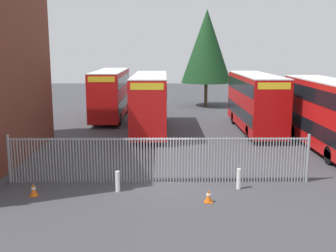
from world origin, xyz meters
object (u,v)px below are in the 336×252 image
at_px(double_decker_bus_near_gate, 328,112).
at_px(traffic_cone_by_gate, 208,196).
at_px(double_decker_bus_behind_fence_right, 111,92).
at_px(double_decker_bus_far_back, 255,100).
at_px(traffic_cone_mid_forecourt, 34,190).
at_px(bollard_center_front, 239,179).
at_px(bollard_near_left, 118,181).
at_px(double_decker_bus_behind_fence_left, 150,101).

height_order(double_decker_bus_near_gate, traffic_cone_by_gate, double_decker_bus_near_gate).
relative_size(double_decker_bus_behind_fence_right, double_decker_bus_far_back, 1.00).
bearing_deg(double_decker_bus_behind_fence_right, double_decker_bus_near_gate, -38.64).
bearing_deg(traffic_cone_mid_forecourt, double_decker_bus_near_gate, 27.09).
bearing_deg(traffic_cone_mid_forecourt, double_decker_bus_far_back, 48.51).
bearing_deg(double_decker_bus_far_back, bollard_center_front, -105.04).
xyz_separation_m(double_decker_bus_behind_fence_right, double_decker_bus_far_back, (12.01, -5.95, 0.00)).
bearing_deg(bollard_center_front, double_decker_bus_far_back, 74.96).
bearing_deg(double_decker_bus_behind_fence_right, bollard_center_front, -66.87).
height_order(double_decker_bus_far_back, bollard_near_left, double_decker_bus_far_back).
bearing_deg(bollard_near_left, double_decker_bus_behind_fence_left, 85.80).
bearing_deg(bollard_near_left, bollard_center_front, 3.11).
xyz_separation_m(double_decker_bus_behind_fence_left, bollard_center_front, (4.51, -13.34, -1.95)).
height_order(double_decker_bus_behind_fence_right, double_decker_bus_far_back, same).
xyz_separation_m(bollard_center_front, traffic_cone_by_gate, (-1.56, -1.67, -0.19)).
bearing_deg(traffic_cone_by_gate, bollard_center_front, 46.90).
xyz_separation_m(double_decker_bus_near_gate, double_decker_bus_behind_fence_right, (-15.26, 12.20, 0.00)).
xyz_separation_m(double_decker_bus_near_gate, bollard_center_front, (-6.91, -7.36, -1.95)).
bearing_deg(traffic_cone_mid_forecourt, bollard_center_front, 5.24).
relative_size(double_decker_bus_far_back, bollard_near_left, 11.38).
relative_size(bollard_near_left, traffic_cone_mid_forecourt, 1.61).
relative_size(double_decker_bus_behind_fence_left, double_decker_bus_far_back, 1.00).
height_order(double_decker_bus_near_gate, double_decker_bus_behind_fence_right, same).
distance_m(double_decker_bus_near_gate, traffic_cone_mid_forecourt, 18.12).
distance_m(bollard_near_left, traffic_cone_mid_forecourt, 3.65).
bearing_deg(traffic_cone_mid_forecourt, traffic_cone_by_gate, -6.29).
height_order(bollard_near_left, traffic_cone_mid_forecourt, bollard_near_left).
bearing_deg(double_decker_bus_behind_fence_right, double_decker_bus_far_back, -26.37).
height_order(bollard_near_left, bollard_center_front, same).
bearing_deg(bollard_center_front, double_decker_bus_near_gate, 46.83).
xyz_separation_m(traffic_cone_by_gate, traffic_cone_mid_forecourt, (-7.56, 0.83, 0.00)).
bearing_deg(traffic_cone_mid_forecourt, double_decker_bus_behind_fence_right, 87.86).
relative_size(double_decker_bus_behind_fence_right, traffic_cone_by_gate, 18.32).
distance_m(double_decker_bus_behind_fence_right, bollard_center_front, 21.36).
distance_m(double_decker_bus_far_back, traffic_cone_by_gate, 16.28).
distance_m(double_decker_bus_behind_fence_left, traffic_cone_by_gate, 15.44).
bearing_deg(double_decker_bus_behind_fence_left, traffic_cone_by_gate, -78.90).
relative_size(double_decker_bus_far_back, traffic_cone_by_gate, 18.32).
height_order(traffic_cone_by_gate, traffic_cone_mid_forecourt, same).
distance_m(double_decker_bus_behind_fence_right, double_decker_bus_far_back, 13.41).
height_order(double_decker_bus_behind_fence_left, double_decker_bus_behind_fence_right, same).
relative_size(double_decker_bus_near_gate, double_decker_bus_behind_fence_right, 1.00).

